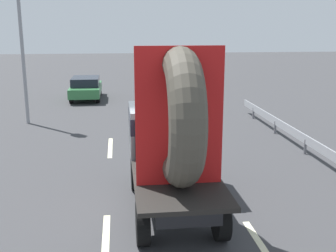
# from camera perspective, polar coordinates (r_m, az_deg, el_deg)

# --- Properties ---
(ground_plane) EXTENTS (120.00, 120.00, 0.00)m
(ground_plane) POSITION_cam_1_polar(r_m,az_deg,el_deg) (10.91, -0.97, -11.15)
(ground_plane) COLOR #38383A
(flatbed_truck) EXTENTS (2.02, 5.04, 4.17)m
(flatbed_truck) POSITION_cam_1_polar(r_m,az_deg,el_deg) (10.20, 0.59, -1.16)
(flatbed_truck) COLOR black
(flatbed_truck) RESTS_ON ground_plane
(distant_sedan) EXTENTS (1.83, 4.27, 1.39)m
(distant_sedan) POSITION_cam_1_polar(r_m,az_deg,el_deg) (26.78, -11.19, 5.22)
(distant_sedan) COLOR black
(distant_sedan) RESTS_ON ground_plane
(traffic_light) EXTENTS (0.42, 0.36, 6.79)m
(traffic_light) POSITION_cam_1_polar(r_m,az_deg,el_deg) (20.46, -19.52, 12.29)
(traffic_light) COLOR gray
(traffic_light) RESTS_ON ground_plane
(guardrail) EXTENTS (0.10, 11.84, 0.71)m
(guardrail) POSITION_cam_1_polar(r_m,az_deg,el_deg) (17.15, 16.29, -0.54)
(guardrail) COLOR gray
(guardrail) RESTS_ON ground_plane
(lane_dash_left_near) EXTENTS (0.16, 3.00, 0.01)m
(lane_dash_left_near) POSITION_cam_1_polar(r_m,az_deg,el_deg) (9.28, -8.56, -16.03)
(lane_dash_left_near) COLOR beige
(lane_dash_left_near) RESTS_ON ground_plane
(lane_dash_left_far) EXTENTS (0.16, 2.63, 0.01)m
(lane_dash_left_far) POSITION_cam_1_polar(r_m,az_deg,el_deg) (16.12, -7.91, -2.93)
(lane_dash_left_far) COLOR beige
(lane_dash_left_far) RESTS_ON ground_plane
(lane_dash_right_near) EXTENTS (0.16, 2.65, 0.01)m
(lane_dash_right_near) POSITION_cam_1_polar(r_m,az_deg,el_deg) (9.26, 13.13, -16.33)
(lane_dash_right_near) COLOR beige
(lane_dash_right_near) RESTS_ON ground_plane
(lane_dash_right_far) EXTENTS (0.16, 2.67, 0.01)m
(lane_dash_right_far) POSITION_cam_1_polar(r_m,az_deg,el_deg) (17.02, 3.30, -1.92)
(lane_dash_right_far) COLOR beige
(lane_dash_right_far) RESTS_ON ground_plane
(oncoming_car) EXTENTS (1.74, 4.05, 1.32)m
(oncoming_car) POSITION_cam_1_polar(r_m,az_deg,el_deg) (35.84, 1.50, 7.50)
(oncoming_car) COLOR black
(oncoming_car) RESTS_ON ground_plane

